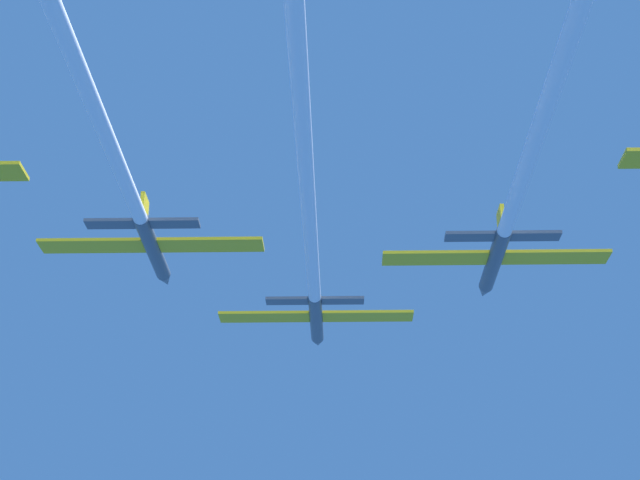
{
  "coord_description": "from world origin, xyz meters",
  "views": [
    {
      "loc": [
        1.58,
        -104.55,
        -38.66
      ],
      "look_at": [
        -0.15,
        -19.7,
        -0.1
      ],
      "focal_mm": 57.89,
      "sensor_mm": 36.0,
      "label": 1
    }
  ],
  "objects": [
    {
      "name": "jet_right_wing",
      "position": [
        16.07,
        -41.21,
        -0.6
      ],
      "size": [
        20.95,
        80.46,
        3.47
      ],
      "color": "#4C5660"
    },
    {
      "name": "jet_lead",
      "position": [
        -0.98,
        -22.43,
        -0.09
      ],
      "size": [
        20.95,
        76.21,
        3.47
      ],
      "color": "#4C5660"
    },
    {
      "name": "jet_left_wing",
      "position": [
        -15.96,
        -37.77,
        0.75
      ],
      "size": [
        20.95,
        71.97,
        3.47
      ],
      "color": "#4C5660"
    }
  ]
}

